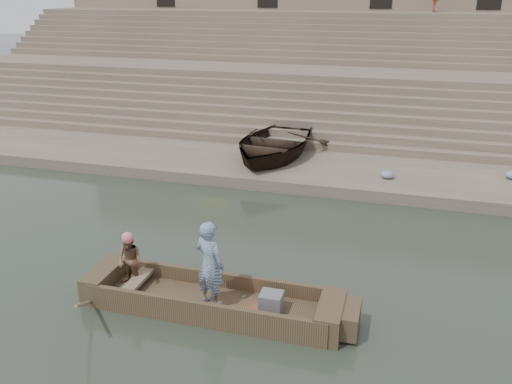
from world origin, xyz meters
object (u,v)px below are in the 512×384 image
at_px(rowing_man, 130,261).
at_px(television, 271,302).
at_px(beached_rowboat, 273,143).
at_px(main_rowboat, 211,305).
at_px(standing_man, 210,264).

bearing_deg(rowing_man, television, 13.02).
relative_size(rowing_man, beached_rowboat, 0.24).
relative_size(rowing_man, television, 2.69).
xyz_separation_m(main_rowboat, rowing_man, (-1.92, 0.10, 0.73)).
bearing_deg(beached_rowboat, television, -69.69).
relative_size(standing_man, television, 4.14).
relative_size(main_rowboat, standing_man, 2.63).
distance_m(television, beached_rowboat, 10.07).
relative_size(main_rowboat, beached_rowboat, 0.95).
height_order(standing_man, rowing_man, standing_man).
bearing_deg(rowing_man, standing_man, 8.60).
bearing_deg(standing_man, rowing_man, 14.51).
height_order(standing_man, television, standing_man).
distance_m(main_rowboat, standing_man, 1.07).
bearing_deg(standing_man, main_rowboat, -46.00).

